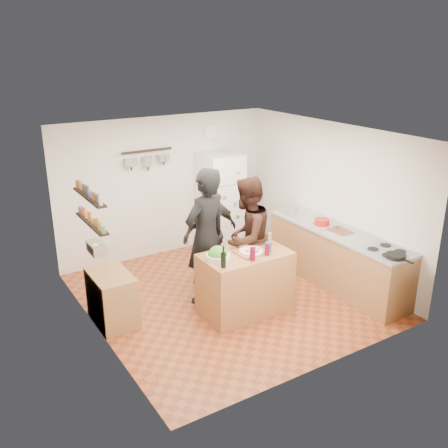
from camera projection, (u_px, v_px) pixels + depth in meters
room_shell at (214, 212)px, 7.56m from camera, size 4.20×4.20×4.20m
prep_island at (245, 283)px, 7.08m from camera, size 1.25×0.72×0.91m
pizza_board at (251, 252)px, 6.95m from camera, size 0.42×0.34×0.02m
pizza at (251, 251)px, 6.94m from camera, size 0.34×0.34×0.02m
salad_bowl at (218, 257)px, 6.75m from camera, size 0.33×0.33×0.07m
wine_bottle at (223, 260)px, 6.47m from camera, size 0.07×0.07×0.21m
wine_glass_near at (253, 254)px, 6.68m from camera, size 0.08×0.08×0.19m
wine_glass_far at (267, 250)px, 6.85m from camera, size 0.07×0.07×0.17m
pepper_mill at (270, 240)px, 7.16m from camera, size 0.05×0.05×0.17m
salt_canister at (268, 247)px, 6.96m from camera, size 0.09×0.09×0.14m
person_left at (206, 237)px, 7.21m from camera, size 0.84×0.66×2.05m
person_center at (247, 238)px, 7.42m from camera, size 1.12×1.03×1.86m
person_back at (210, 233)px, 7.84m from camera, size 1.04×0.53×1.71m
counter_run at (336, 258)px, 7.93m from camera, size 0.63×2.63×0.90m
stove_top at (387, 251)px, 7.01m from camera, size 0.60×0.62×0.02m
skillet at (395, 256)px, 6.76m from camera, size 0.27×0.27×0.05m
sink at (303, 216)px, 8.44m from camera, size 0.50×0.80×0.03m
cutting_board at (340, 232)px, 7.74m from camera, size 0.30×0.40×0.02m
red_bowl at (322, 222)px, 7.98m from camera, size 0.24×0.24×0.10m
fridge at (220, 202)px, 9.23m from camera, size 0.70×0.68×1.80m
wall_clock at (211, 132)px, 9.07m from camera, size 0.30×0.03×0.30m
spice_shelf_lower at (92, 223)px, 6.36m from camera, size 0.12×1.00×0.02m
spice_shelf_upper at (89, 197)px, 6.24m from camera, size 0.12×1.00×0.02m
produce_basket at (96, 248)px, 6.49m from camera, size 0.18×0.35×0.14m
side_table at (112, 298)px, 6.86m from camera, size 0.50×0.80×0.73m
pot_rack at (147, 151)px, 8.43m from camera, size 0.90×0.04×0.04m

